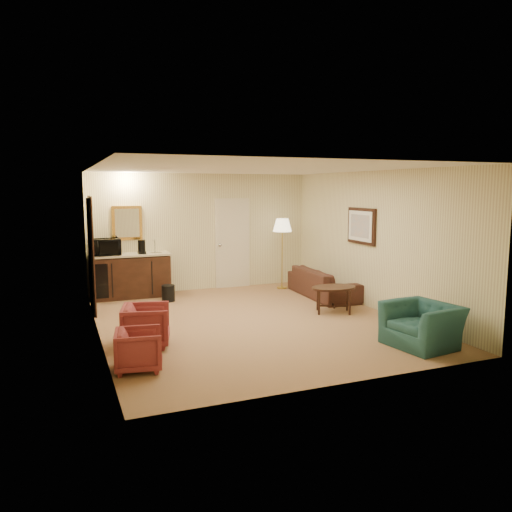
{
  "coord_description": "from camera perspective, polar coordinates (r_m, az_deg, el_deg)",
  "views": [
    {
      "loc": [
        -3.03,
        -7.82,
        2.28
      ],
      "look_at": [
        0.3,
        0.5,
        1.06
      ],
      "focal_mm": 35.0,
      "sensor_mm": 36.0,
      "label": 1
    }
  ],
  "objects": [
    {
      "name": "ground",
      "position": [
        8.69,
        -0.61,
        -7.45
      ],
      "size": [
        6.0,
        6.0,
        0.0
      ],
      "primitive_type": "plane",
      "color": "#9C714F",
      "rests_on": "ground"
    },
    {
      "name": "room_walls",
      "position": [
        9.09,
        -2.96,
        4.21
      ],
      "size": [
        5.02,
        6.01,
        2.61
      ],
      "color": "beige",
      "rests_on": "ground"
    },
    {
      "name": "wetbar_cabinet",
      "position": [
        10.78,
        -14.15,
        -2.19
      ],
      "size": [
        1.64,
        0.58,
        0.92
      ],
      "primitive_type": "cube",
      "color": "#3A1D12",
      "rests_on": "ground"
    },
    {
      "name": "sofa",
      "position": [
        10.65,
        7.67,
        -2.52
      ],
      "size": [
        0.66,
        2.02,
        0.78
      ],
      "primitive_type": "imported",
      "rotation": [
        0.0,
        0.0,
        1.53
      ],
      "color": "black",
      "rests_on": "ground"
    },
    {
      "name": "teal_armchair",
      "position": [
        7.64,
        18.46,
        -6.72
      ],
      "size": [
        0.75,
        1.04,
        0.84
      ],
      "primitive_type": "imported",
      "rotation": [
        0.0,
        0.0,
        -1.43
      ],
      "color": "#225155",
      "rests_on": "ground"
    },
    {
      "name": "rose_chair_near",
      "position": [
        7.45,
        -12.44,
        -7.53
      ],
      "size": [
        0.75,
        0.78,
        0.67
      ],
      "primitive_type": "imported",
      "rotation": [
        0.0,
        0.0,
        1.34
      ],
      "color": "maroon",
      "rests_on": "ground"
    },
    {
      "name": "rose_chair_far",
      "position": [
        6.54,
        -13.25,
        -10.16
      ],
      "size": [
        0.61,
        0.64,
        0.58
      ],
      "primitive_type": "imported",
      "rotation": [
        0.0,
        0.0,
        1.41
      ],
      "color": "maroon",
      "rests_on": "ground"
    },
    {
      "name": "coffee_table",
      "position": [
        9.32,
        8.84,
        -4.94
      ],
      "size": [
        1.01,
        0.87,
        0.49
      ],
      "primitive_type": "cube",
      "rotation": [
        0.0,
        0.0,
        -0.42
      ],
      "color": "black",
      "rests_on": "ground"
    },
    {
      "name": "floor_lamp",
      "position": [
        11.35,
        3.0,
        0.29
      ],
      "size": [
        0.47,
        0.47,
        1.61
      ],
      "primitive_type": "cube",
      "rotation": [
        0.0,
        0.0,
        -0.12
      ],
      "color": "gold",
      "rests_on": "ground"
    },
    {
      "name": "waste_bin",
      "position": [
        10.29,
        -9.99,
        -4.21
      ],
      "size": [
        0.29,
        0.29,
        0.33
      ],
      "primitive_type": "cylinder",
      "rotation": [
        0.0,
        0.0,
        -0.12
      ],
      "color": "black",
      "rests_on": "ground"
    },
    {
      "name": "microwave",
      "position": [
        10.62,
        -16.93,
        1.19
      ],
      "size": [
        0.62,
        0.37,
        0.41
      ],
      "primitive_type": "imported",
      "rotation": [
        0.0,
        0.0,
        0.05
      ],
      "color": "black",
      "rests_on": "wetbar_cabinet"
    },
    {
      "name": "coffee_maker",
      "position": [
        10.64,
        -12.94,
        1.02
      ],
      "size": [
        0.16,
        0.16,
        0.29
      ],
      "primitive_type": "cylinder",
      "rotation": [
        0.0,
        0.0,
        0.02
      ],
      "color": "black",
      "rests_on": "wetbar_cabinet"
    }
  ]
}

